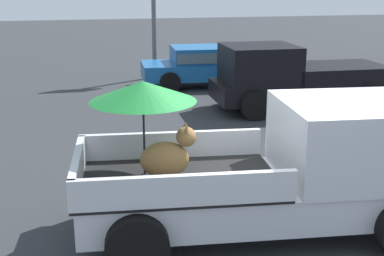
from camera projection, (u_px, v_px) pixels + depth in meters
ground_plane at (256, 231)px, 7.77m from camera, size 80.00×80.00×0.00m
pickup_truck_main at (284, 166)px, 7.56m from camera, size 5.19×2.60×2.22m
pickup_truck_red at (293, 78)px, 14.66m from camera, size 4.83×2.22×1.80m
parked_sedan_near at (205, 64)px, 17.77m from camera, size 4.38×2.15×1.33m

